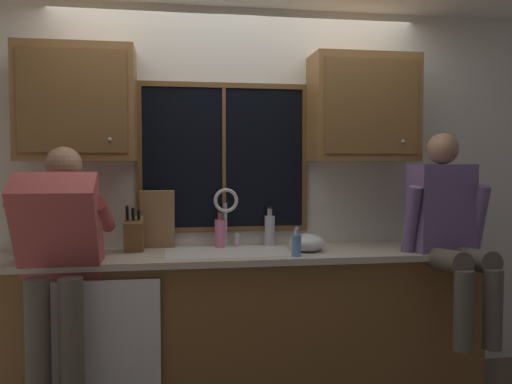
% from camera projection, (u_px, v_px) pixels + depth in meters
% --- Properties ---
extents(back_wall, '(5.45, 0.12, 2.55)m').
position_uv_depth(back_wall, '(237.00, 193.00, 3.79)').
color(back_wall, silver).
rests_on(back_wall, floor).
extents(window_glass, '(1.10, 0.02, 0.95)m').
position_uv_depth(window_glass, '(224.00, 158.00, 3.70)').
color(window_glass, black).
extents(window_frame_top, '(1.17, 0.02, 0.04)m').
position_uv_depth(window_frame_top, '(224.00, 85.00, 3.66)').
color(window_frame_top, brown).
extents(window_frame_bottom, '(1.17, 0.02, 0.04)m').
position_uv_depth(window_frame_bottom, '(224.00, 229.00, 3.71)').
color(window_frame_bottom, brown).
extents(window_frame_left, '(0.03, 0.02, 0.95)m').
position_uv_depth(window_frame_left, '(139.00, 158.00, 3.60)').
color(window_frame_left, brown).
extents(window_frame_right, '(0.04, 0.02, 0.95)m').
position_uv_depth(window_frame_right, '(305.00, 158.00, 3.78)').
color(window_frame_right, brown).
extents(window_mullion_center, '(0.02, 0.02, 0.95)m').
position_uv_depth(window_mullion_center, '(224.00, 158.00, 3.69)').
color(window_mullion_center, brown).
extents(lower_cabinet_run, '(3.05, 0.58, 0.88)m').
position_uv_depth(lower_cabinet_run, '(244.00, 325.00, 3.49)').
color(lower_cabinet_run, brown).
rests_on(lower_cabinet_run, floor).
extents(countertop, '(3.11, 0.62, 0.04)m').
position_uv_depth(countertop, '(244.00, 255.00, 3.45)').
color(countertop, beige).
rests_on(countertop, lower_cabinet_run).
extents(dishwasher_front, '(0.60, 0.02, 0.74)m').
position_uv_depth(dishwasher_front, '(107.00, 345.00, 3.04)').
color(dishwasher_front, white).
extents(upper_cabinet_left, '(0.72, 0.36, 0.72)m').
position_uv_depth(upper_cabinet_left, '(77.00, 104.00, 3.37)').
color(upper_cabinet_left, olive).
extents(upper_cabinet_right, '(0.72, 0.36, 0.72)m').
position_uv_depth(upper_cabinet_right, '(363.00, 109.00, 3.67)').
color(upper_cabinet_right, olive).
extents(sink, '(0.80, 0.46, 0.21)m').
position_uv_depth(sink, '(229.00, 267.00, 3.45)').
color(sink, silver).
rests_on(sink, lower_cabinet_run).
extents(faucet, '(0.18, 0.09, 0.40)m').
position_uv_depth(faucet, '(227.00, 210.00, 3.61)').
color(faucet, silver).
rests_on(faucet, countertop).
extents(person_standing, '(0.53, 0.68, 1.58)m').
position_uv_depth(person_standing, '(58.00, 257.00, 2.96)').
color(person_standing, '#595147').
rests_on(person_standing, floor).
extents(person_sitting_on_counter, '(0.54, 0.62, 1.26)m').
position_uv_depth(person_sitting_on_counter, '(449.00, 224.00, 3.38)').
color(person_sitting_on_counter, '#595147').
rests_on(person_sitting_on_counter, countertop).
extents(knife_block, '(0.12, 0.18, 0.32)m').
position_uv_depth(knife_block, '(134.00, 235.00, 3.44)').
color(knife_block, brown).
rests_on(knife_block, countertop).
extents(cutting_board, '(0.22, 0.10, 0.39)m').
position_uv_depth(cutting_board, '(157.00, 220.00, 3.56)').
color(cutting_board, '#997047').
rests_on(cutting_board, countertop).
extents(mixing_bowl, '(0.24, 0.24, 0.12)m').
position_uv_depth(mixing_bowl, '(307.00, 243.00, 3.48)').
color(mixing_bowl, silver).
rests_on(mixing_bowl, countertop).
extents(soap_dispenser, '(0.06, 0.07, 0.18)m').
position_uv_depth(soap_dispenser, '(296.00, 245.00, 3.28)').
color(soap_dispenser, '#668CCC').
rests_on(soap_dispenser, countertop).
extents(bottle_green_glass, '(0.07, 0.07, 0.25)m').
position_uv_depth(bottle_green_glass, '(220.00, 232.00, 3.63)').
color(bottle_green_glass, pink).
rests_on(bottle_green_glass, countertop).
extents(bottle_tall_clear, '(0.07, 0.07, 0.27)m').
position_uv_depth(bottle_tall_clear, '(270.00, 230.00, 3.69)').
color(bottle_tall_clear, '#B7B7BC').
rests_on(bottle_tall_clear, countertop).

